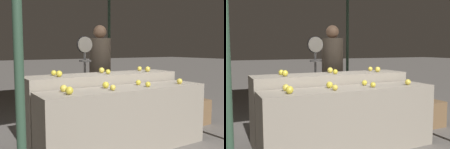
# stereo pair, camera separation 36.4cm
# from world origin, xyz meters

# --- Properties ---
(display_counter_front) EXTENTS (2.36, 0.55, 0.86)m
(display_counter_front) POSITION_xyz_m (0.00, 0.00, 0.43)
(display_counter_front) COLOR gray
(display_counter_front) RESTS_ON ground_plane
(display_counter_back) EXTENTS (2.36, 0.55, 0.99)m
(display_counter_back) POSITION_xyz_m (0.00, 0.60, 0.50)
(display_counter_back) COLOR gray
(display_counter_back) RESTS_ON ground_plane
(apple_front_0) EXTENTS (0.09, 0.09, 0.09)m
(apple_front_0) POSITION_xyz_m (-0.85, -0.10, 0.90)
(apple_front_0) COLOR gold
(apple_front_0) RESTS_ON display_counter_front
(apple_front_1) EXTENTS (0.07, 0.07, 0.07)m
(apple_front_1) POSITION_xyz_m (-0.28, -0.11, 0.89)
(apple_front_1) COLOR yellow
(apple_front_1) RESTS_ON display_counter_front
(apple_front_2) EXTENTS (0.07, 0.07, 0.07)m
(apple_front_2) POSITION_xyz_m (0.27, -0.10, 0.89)
(apple_front_2) COLOR gold
(apple_front_2) RESTS_ON display_counter_front
(apple_front_3) EXTENTS (0.08, 0.08, 0.08)m
(apple_front_3) POSITION_xyz_m (0.85, -0.11, 0.90)
(apple_front_3) COLOR yellow
(apple_front_3) RESTS_ON display_counter_front
(apple_front_4) EXTENTS (0.08, 0.08, 0.08)m
(apple_front_4) POSITION_xyz_m (-0.84, 0.11, 0.90)
(apple_front_4) COLOR yellow
(apple_front_4) RESTS_ON display_counter_front
(apple_front_5) EXTENTS (0.09, 0.09, 0.09)m
(apple_front_5) POSITION_xyz_m (-0.27, 0.10, 0.90)
(apple_front_5) COLOR gold
(apple_front_5) RESTS_ON display_counter_front
(apple_front_6) EXTENTS (0.07, 0.07, 0.07)m
(apple_front_6) POSITION_xyz_m (0.27, 0.11, 0.89)
(apple_front_6) COLOR gold
(apple_front_6) RESTS_ON display_counter_front
(apple_back_0) EXTENTS (0.08, 0.08, 0.08)m
(apple_back_0) POSITION_xyz_m (-0.75, 0.50, 1.04)
(apple_back_0) COLOR gold
(apple_back_0) RESTS_ON display_counter_back
(apple_back_1) EXTENTS (0.07, 0.07, 0.07)m
(apple_back_1) POSITION_xyz_m (0.00, 0.49, 1.03)
(apple_back_1) COLOR gold
(apple_back_1) RESTS_ON display_counter_back
(apple_back_2) EXTENTS (0.09, 0.09, 0.09)m
(apple_back_2) POSITION_xyz_m (0.75, 0.50, 1.04)
(apple_back_2) COLOR yellow
(apple_back_2) RESTS_ON display_counter_back
(apple_back_3) EXTENTS (0.07, 0.07, 0.07)m
(apple_back_3) POSITION_xyz_m (-0.75, 0.71, 1.03)
(apple_back_3) COLOR gold
(apple_back_3) RESTS_ON display_counter_back
(apple_back_4) EXTENTS (0.09, 0.09, 0.09)m
(apple_back_4) POSITION_xyz_m (0.01, 0.70, 1.04)
(apple_back_4) COLOR yellow
(apple_back_4) RESTS_ON display_counter_back
(apple_back_5) EXTENTS (0.08, 0.08, 0.08)m
(apple_back_5) POSITION_xyz_m (0.75, 0.71, 1.03)
(apple_back_5) COLOR yellow
(apple_back_5) RESTS_ON display_counter_back
(produce_scale) EXTENTS (0.28, 0.20, 1.57)m
(produce_scale) POSITION_xyz_m (-0.07, 1.12, 1.14)
(produce_scale) COLOR #99999E
(produce_scale) RESTS_ON ground_plane
(person_vendor_at_scale) EXTENTS (0.43, 0.43, 1.79)m
(person_vendor_at_scale) POSITION_xyz_m (0.37, 1.41, 1.03)
(person_vendor_at_scale) COLOR #2D2D38
(person_vendor_at_scale) RESTS_ON ground_plane
(wooden_crate_side) EXTENTS (0.45, 0.45, 0.45)m
(wooden_crate_side) POSITION_xyz_m (1.79, 0.45, 0.22)
(wooden_crate_side) COLOR brown
(wooden_crate_side) RESTS_ON ground_plane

